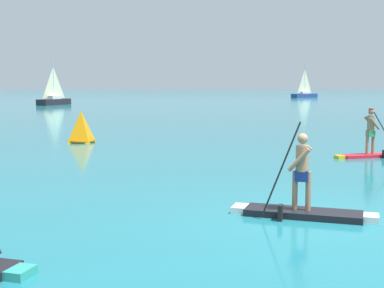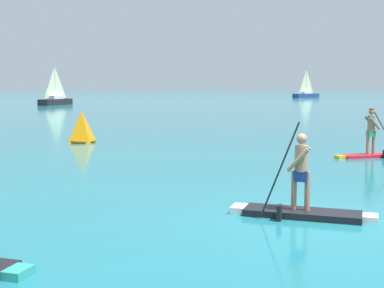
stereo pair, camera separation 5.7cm
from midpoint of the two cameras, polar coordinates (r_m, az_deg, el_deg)
ground at (r=10.91m, az=13.10°, el=-7.91°), size 440.00×440.00×0.00m
paddleboarder_mid_center at (r=11.06m, az=11.45°, el=-6.02°), size 2.88×1.44×1.96m
paddleboarder_far_right at (r=20.54m, az=18.50°, el=-0.19°), size 2.90×1.12×1.81m
race_marker_buoy at (r=24.90m, az=-11.74°, el=1.65°), size 1.41×1.41×1.42m
sailboat_left_horizon at (r=68.64m, az=-14.48°, el=4.64°), size 3.36×5.40×5.51m
sailboat_right_horizon at (r=102.42m, az=11.85°, el=5.28°), size 5.60×4.71×6.27m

